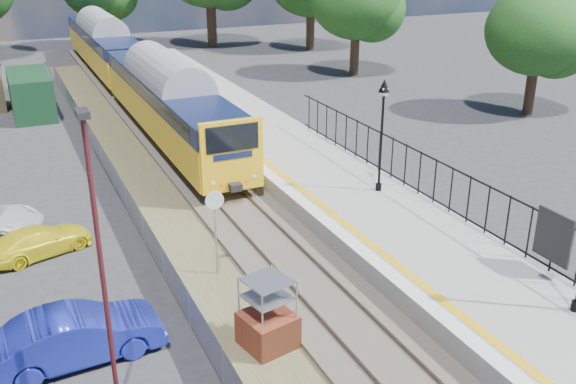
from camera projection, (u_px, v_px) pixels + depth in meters
ground at (333, 311)px, 19.57m from camera, size 120.00×120.00×0.00m
track_bed at (217, 199)px, 27.50m from camera, size 5.90×80.00×0.29m
platform at (331, 188)px, 27.75m from camera, size 5.00×70.00×0.90m
platform_edge at (288, 185)px, 26.79m from camera, size 0.90×70.00×0.01m
victorian_lamp_north at (383, 110)px, 25.04m from camera, size 0.44×0.44×4.60m
palisade_fence at (464, 196)px, 23.27m from camera, size 0.12×26.00×2.00m
wire_fence at (117, 183)px, 27.84m from camera, size 0.06×52.00×1.20m
train at (129, 65)px, 43.31m from camera, size 2.82×40.83×3.51m
brick_plinth at (268, 315)px, 17.54m from camera, size 1.59×1.59×2.15m
speed_sign at (215, 218)px, 20.80m from camera, size 0.62×0.13×3.07m
carpark_lamp at (100, 252)px, 14.12m from camera, size 0.25×0.50×7.43m
car_blue at (77, 336)px, 17.11m from camera, size 4.64×1.90×1.49m
car_yellow at (40, 241)px, 22.84m from camera, size 3.95×2.59×1.06m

